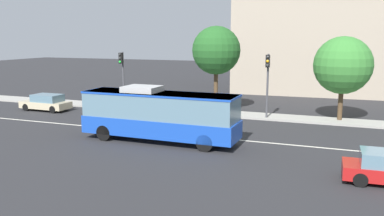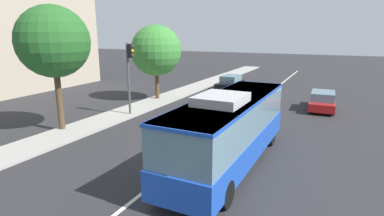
# 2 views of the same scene
# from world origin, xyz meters

# --- Properties ---
(ground_plane) EXTENTS (160.00, 160.00, 0.00)m
(ground_plane) POSITION_xyz_m (0.00, 0.00, 0.00)
(ground_plane) COLOR #28282B
(sidewalk_kerb) EXTENTS (80.00, 2.54, 0.14)m
(sidewalk_kerb) POSITION_xyz_m (0.00, 7.97, 0.07)
(sidewalk_kerb) COLOR #9E9B93
(sidewalk_kerb) RESTS_ON ground_plane
(lane_centre_line) EXTENTS (76.00, 0.16, 0.01)m
(lane_centre_line) POSITION_xyz_m (0.00, 0.00, 0.01)
(lane_centre_line) COLOR silver
(lane_centre_line) RESTS_ON ground_plane
(transit_bus) EXTENTS (10.03, 2.64, 3.46)m
(transit_bus) POSITION_xyz_m (-0.87, -2.06, 1.81)
(transit_bus) COLOR #1947B7
(transit_bus) RESTS_ON ground_plane
(sedan_red) EXTENTS (4.57, 1.97, 1.46)m
(sedan_red) POSITION_xyz_m (12.13, -5.16, 0.72)
(sedan_red) COLOR #B21919
(sedan_red) RESTS_ON ground_plane
(sedan_black) EXTENTS (4.51, 1.85, 1.46)m
(sedan_black) POSITION_xyz_m (17.65, 4.30, 0.72)
(sedan_black) COLOR black
(sedan_black) RESTS_ON ground_plane
(traffic_light_mid_block) EXTENTS (0.33, 0.62, 5.20)m
(traffic_light_mid_block) POSITION_xyz_m (4.16, 7.14, 3.56)
(traffic_light_mid_block) COLOR #47474C
(traffic_light_mid_block) RESTS_ON ground_plane
(street_tree_kerbside_left) EXTENTS (4.40, 4.40, 6.58)m
(street_tree_kerbside_left) POSITION_xyz_m (9.64, 8.42, 4.37)
(street_tree_kerbside_left) COLOR #4C3823
(street_tree_kerbside_left) RESTS_ON ground_plane
(street_tree_kerbside_centre) EXTENTS (4.15, 4.15, 7.44)m
(street_tree_kerbside_centre) POSITION_xyz_m (-0.60, 8.83, 5.34)
(street_tree_kerbside_centre) COLOR #4C3823
(street_tree_kerbside_centre) RESTS_ON ground_plane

